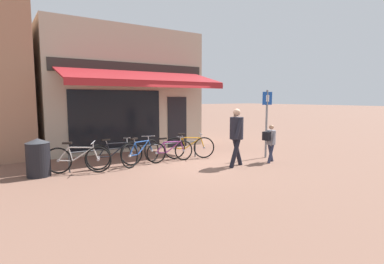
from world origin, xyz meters
name	(u,v)px	position (x,y,z in m)	size (l,w,h in m)	color
ground_plane	(198,161)	(0.00, 0.00, 0.00)	(160.00, 160.00, 0.00)	brown
shop_front	(120,90)	(-0.98, 4.39, 2.40)	(6.31, 4.86, 4.80)	tan
bike_rack_rail	(140,148)	(-1.74, 0.70, 0.48)	(4.29, 0.04, 0.57)	#47494F
bicycle_silver	(78,159)	(-3.64, 0.49, 0.39)	(1.63, 0.86, 0.87)	black
bicycle_black	(115,154)	(-2.55, 0.63, 0.39)	(1.75, 0.52, 0.89)	black
bicycle_blue	(141,152)	(-1.77, 0.53, 0.39)	(1.64, 0.92, 0.88)	black
bicycle_purple	(170,151)	(-0.81, 0.42, 0.36)	(1.64, 0.52, 0.80)	black
bicycle_orange	(189,147)	(0.00, 0.53, 0.39)	(1.61, 0.79, 0.87)	black
pedestrian_adult	(236,131)	(0.54, -1.24, 1.07)	(0.65, 0.62, 1.76)	black
pedestrian_child	(270,139)	(1.82, -1.42, 0.75)	(0.50, 0.46, 1.22)	#282D47
litter_bin	(38,157)	(-4.59, 0.71, 0.51)	(0.60, 0.60, 1.01)	black
parking_sign	(267,116)	(2.31, -0.78, 1.43)	(0.44, 0.07, 2.32)	slate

